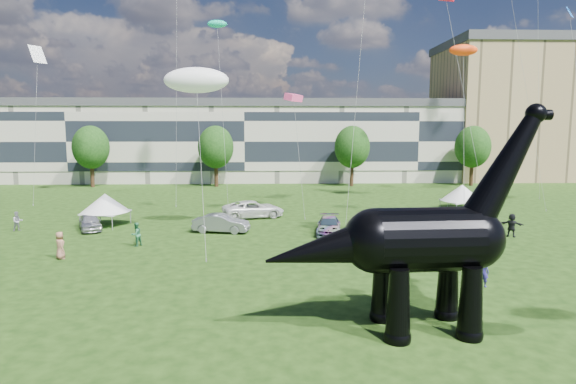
{
  "coord_description": "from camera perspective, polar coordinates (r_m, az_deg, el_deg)",
  "views": [
    {
      "loc": [
        -3.77,
        -17.62,
        8.33
      ],
      "look_at": [
        -2.92,
        8.0,
        5.0
      ],
      "focal_mm": 30.0,
      "sensor_mm": 36.0,
      "label": 1
    }
  ],
  "objects": [
    {
      "name": "ground",
      "position": [
        19.85,
        9.69,
        -17.52
      ],
      "size": [
        220.0,
        220.0,
        0.0
      ],
      "primitive_type": "plane",
      "color": "#16330C",
      "rests_on": "ground"
    },
    {
      "name": "terrace_row",
      "position": [
        79.76,
        -4.95,
        5.71
      ],
      "size": [
        78.0,
        11.0,
        12.0
      ],
      "primitive_type": "cube",
      "color": "beige",
      "rests_on": "ground"
    },
    {
      "name": "apartment_block",
      "position": [
        93.53,
        26.31,
        8.28
      ],
      "size": [
        28.0,
        18.0,
        22.0
      ],
      "primitive_type": "cube",
      "color": "tan",
      "rests_on": "ground"
    },
    {
      "name": "tree_far_left",
      "position": [
        75.36,
        -22.35,
        5.3
      ],
      "size": [
        5.2,
        5.2,
        9.44
      ],
      "color": "#382314",
      "rests_on": "ground"
    },
    {
      "name": "tree_mid_left",
      "position": [
        71.13,
        -8.57,
        5.68
      ],
      "size": [
        5.2,
        5.2,
        9.44
      ],
      "color": "#382314",
      "rests_on": "ground"
    },
    {
      "name": "tree_mid_right",
      "position": [
        71.62,
        7.61,
        5.71
      ],
      "size": [
        5.2,
        5.2,
        9.44
      ],
      "color": "#382314",
      "rests_on": "ground"
    },
    {
      "name": "tree_far_right",
      "position": [
        76.66,
        21.06,
        5.39
      ],
      "size": [
        5.2,
        5.2,
        9.44
      ],
      "color": "#382314",
      "rests_on": "ground"
    },
    {
      "name": "dinosaur_sculpture",
      "position": [
        20.51,
        14.72,
        -5.94
      ],
      "size": [
        11.95,
        3.44,
        9.76
      ],
      "rotation": [
        0.0,
        0.0,
        0.06
      ],
      "color": "black",
      "rests_on": "ground"
    },
    {
      "name": "car_silver",
      "position": [
        43.37,
        -22.42,
        -3.31
      ],
      "size": [
        3.18,
        4.34,
        1.37
      ],
      "primitive_type": "imported",
      "rotation": [
        0.0,
        0.0,
        0.44
      ],
      "color": "silver",
      "rests_on": "ground"
    },
    {
      "name": "car_grey",
      "position": [
        39.63,
        -7.92,
        -3.69
      ],
      "size": [
        4.77,
        2.38,
        1.5
      ],
      "primitive_type": "imported",
      "rotation": [
        0.0,
        0.0,
        1.39
      ],
      "color": "gray",
      "rests_on": "ground"
    },
    {
      "name": "car_white",
      "position": [
        45.88,
        -4.13,
        -2.05
      ],
      "size": [
        6.34,
        4.14,
        1.62
      ],
      "primitive_type": "imported",
      "rotation": [
        0.0,
        0.0,
        1.84
      ],
      "color": "white",
      "rests_on": "ground"
    },
    {
      "name": "car_dark",
      "position": [
        38.91,
        4.87,
        -3.98
      ],
      "size": [
        2.47,
        4.8,
        1.33
      ],
      "primitive_type": "imported",
      "rotation": [
        0.0,
        0.0,
        -0.14
      ],
      "color": "#595960",
      "rests_on": "ground"
    },
    {
      "name": "gazebo_near",
      "position": [
        51.41,
        19.89,
        -0.14
      ],
      "size": [
        4.73,
        4.73,
        2.81
      ],
      "rotation": [
        0.0,
        0.0,
        0.19
      ],
      "color": "white",
      "rests_on": "ground"
    },
    {
      "name": "gazebo_far",
      "position": [
        54.61,
        19.92,
        0.05
      ],
      "size": [
        4.73,
        4.73,
        2.5
      ],
      "rotation": [
        0.0,
        0.0,
        -0.42
      ],
      "color": "white",
      "rests_on": "ground"
    },
    {
      "name": "gazebo_left",
      "position": [
        44.66,
        -20.85,
        -1.25
      ],
      "size": [
        4.87,
        4.87,
        2.83
      ],
      "rotation": [
        0.0,
        0.0,
        -0.23
      ],
      "color": "white",
      "rests_on": "ground"
    },
    {
      "name": "visitors",
      "position": [
        33.04,
        5.36,
        -5.69
      ],
      "size": [
        47.74,
        45.82,
        1.86
      ],
      "color": "#2B546D",
      "rests_on": "ground"
    }
  ]
}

